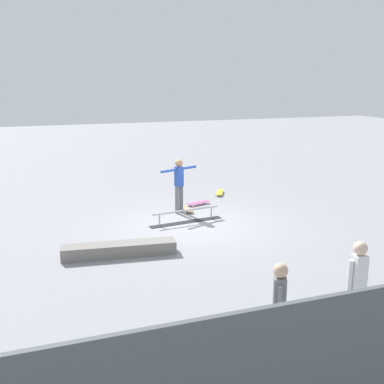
# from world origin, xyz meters

# --- Properties ---
(ground_plane) EXTENTS (60.00, 60.00, 0.00)m
(ground_plane) POSITION_xyz_m (0.00, 0.00, 0.00)
(ground_plane) COLOR gray
(grind_rail) EXTENTS (2.20, 0.51, 0.38)m
(grind_rail) POSITION_xyz_m (0.09, -0.27, 0.16)
(grind_rail) COLOR black
(grind_rail) RESTS_ON ground_plane
(skate_ledge) EXTENTS (2.63, 0.76, 0.29)m
(skate_ledge) POSITION_xyz_m (2.34, 1.59, 0.15)
(skate_ledge) COLOR gray
(skate_ledge) RESTS_ON ground_plane
(skater_main) EXTENTS (1.26, 0.55, 1.64)m
(skater_main) POSITION_xyz_m (-0.02, -1.24, 0.95)
(skater_main) COLOR slate
(skater_main) RESTS_ON ground_plane
(skateboard_main) EXTENTS (0.31, 0.81, 0.09)m
(skateboard_main) POSITION_xyz_m (-0.26, -1.37, 0.07)
(skateboard_main) COLOR tan
(skateboard_main) RESTS_ON ground_plane
(bystander_white_shirt) EXTENTS (0.36, 0.22, 1.58)m
(bystander_white_shirt) POSITION_xyz_m (-0.49, 6.21, 0.89)
(bystander_white_shirt) COLOR brown
(bystander_white_shirt) RESTS_ON ground_plane
(bystander_grey_shirt) EXTENTS (0.24, 0.33, 1.50)m
(bystander_grey_shirt) POSITION_xyz_m (0.98, 6.39, 0.85)
(bystander_grey_shirt) COLOR brown
(bystander_grey_shirt) RESTS_ON ground_plane
(loose_skateboard_yellow) EXTENTS (0.54, 0.80, 0.09)m
(loose_skateboard_yellow) POSITION_xyz_m (-2.05, -2.93, 0.07)
(loose_skateboard_yellow) COLOR yellow
(loose_skateboard_yellow) RESTS_ON ground_plane
(loose_skateboard_pink) EXTENTS (0.82, 0.40, 0.09)m
(loose_skateboard_pink) POSITION_xyz_m (-0.87, -1.89, 0.07)
(loose_skateboard_pink) COLOR #E05993
(loose_skateboard_pink) RESTS_ON ground_plane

